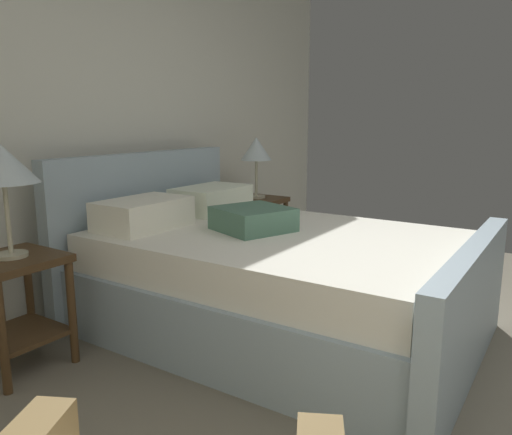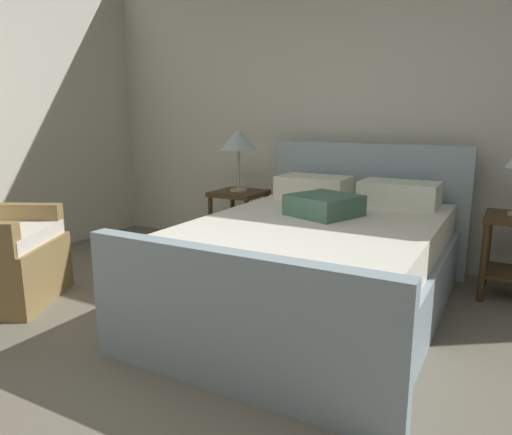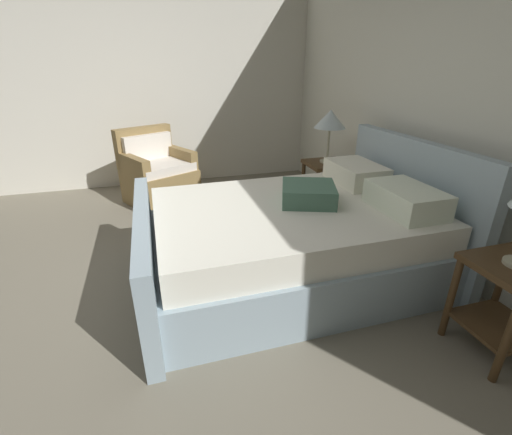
{
  "view_description": "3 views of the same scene",
  "coord_description": "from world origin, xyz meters",
  "px_view_note": "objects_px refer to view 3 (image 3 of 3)",
  "views": [
    {
      "loc": [
        -2.46,
        -0.11,
        1.29
      ],
      "look_at": [
        -0.17,
        1.4,
        0.74
      ],
      "focal_mm": 34.95,
      "sensor_mm": 36.0,
      "label": 1
    },
    {
      "loc": [
        1.13,
        -1.43,
        1.28
      ],
      "look_at": [
        -0.41,
        1.33,
        0.6
      ],
      "focal_mm": 33.32,
      "sensor_mm": 36.0,
      "label": 2
    },
    {
      "loc": [
        2.34,
        0.42,
        1.62
      ],
      "look_at": [
        -0.07,
        1.13,
        0.51
      ],
      "focal_mm": 24.64,
      "sensor_mm": 36.0,
      "label": 3
    }
  ],
  "objects_px": {
    "nightstand_right": "(508,295)",
    "armchair": "(157,175)",
    "table_lamp_left": "(330,120)",
    "bed": "(295,237)",
    "nightstand_left": "(325,179)"
  },
  "relations": [
    {
      "from": "table_lamp_left",
      "to": "armchair",
      "type": "relative_size",
      "value": 0.58
    },
    {
      "from": "nightstand_left",
      "to": "armchair",
      "type": "xyz_separation_m",
      "value": [
        -0.9,
        -1.83,
        -0.06
      ]
    },
    {
      "from": "nightstand_right",
      "to": "armchair",
      "type": "height_order",
      "value": "armchair"
    },
    {
      "from": "bed",
      "to": "nightstand_right",
      "type": "xyz_separation_m",
      "value": [
        1.14,
        0.84,
        0.06
      ]
    },
    {
      "from": "nightstand_left",
      "to": "table_lamp_left",
      "type": "bearing_deg",
      "value": 116.57
    },
    {
      "from": "armchair",
      "to": "table_lamp_left",
      "type": "bearing_deg",
      "value": 63.8
    },
    {
      "from": "nightstand_left",
      "to": "table_lamp_left",
      "type": "relative_size",
      "value": 1.06
    },
    {
      "from": "nightstand_right",
      "to": "table_lamp_left",
      "type": "xyz_separation_m",
      "value": [
        -2.27,
        -0.01,
        0.65
      ]
    },
    {
      "from": "nightstand_right",
      "to": "nightstand_left",
      "type": "bearing_deg",
      "value": -179.64
    },
    {
      "from": "nightstand_left",
      "to": "armchair",
      "type": "distance_m",
      "value": 2.04
    },
    {
      "from": "bed",
      "to": "table_lamp_left",
      "type": "xyz_separation_m",
      "value": [
        -1.14,
        0.83,
        0.72
      ]
    },
    {
      "from": "nightstand_right",
      "to": "nightstand_left",
      "type": "xyz_separation_m",
      "value": [
        -2.27,
        -0.01,
        0.0
      ]
    },
    {
      "from": "nightstand_right",
      "to": "table_lamp_left",
      "type": "bearing_deg",
      "value": -179.64
    },
    {
      "from": "nightstand_left",
      "to": "table_lamp_left",
      "type": "distance_m",
      "value": 0.65
    },
    {
      "from": "nightstand_right",
      "to": "armchair",
      "type": "relative_size",
      "value": 0.61
    }
  ]
}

